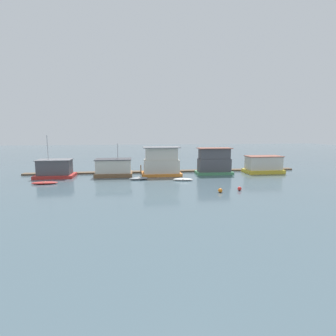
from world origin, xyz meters
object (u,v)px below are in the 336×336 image
(houseboat_red, at_px, (55,169))
(buoy_orange, at_px, (220,190))
(houseboat_yellow, at_px, (263,165))
(dinghy_white, at_px, (183,179))
(dinghy_grey, at_px, (139,178))
(mooring_post_far_right, at_px, (141,169))
(houseboat_green, at_px, (214,162))
(houseboat_orange, at_px, (161,163))
(buoy_red, at_px, (240,189))
(dinghy_red, at_px, (45,183))
(houseboat_brown, at_px, (114,168))

(houseboat_red, bearing_deg, buoy_orange, -30.48)
(houseboat_yellow, xyz_separation_m, dinghy_white, (-16.27, -5.61, -1.31))
(dinghy_grey, distance_m, mooring_post_far_right, 6.08)
(houseboat_green, bearing_deg, houseboat_orange, -178.98)
(buoy_orange, distance_m, buoy_red, 2.97)
(houseboat_orange, height_order, buoy_orange, houseboat_orange)
(dinghy_red, xyz_separation_m, buoy_red, (26.93, -7.68, 0.07))
(houseboat_orange, xyz_separation_m, dinghy_grey, (-4.07, -3.68, -2.06))
(houseboat_green, distance_m, dinghy_red, 28.23)
(houseboat_brown, xyz_separation_m, mooring_post_far_right, (4.74, 2.09, -0.67))
(houseboat_brown, bearing_deg, buoy_orange, -44.55)
(buoy_red, bearing_deg, dinghy_white, 128.09)
(houseboat_orange, relative_size, dinghy_grey, 2.22)
(dinghy_red, xyz_separation_m, mooring_post_far_right, (14.38, 7.87, 0.60))
(houseboat_orange, distance_m, buoy_red, 16.10)
(dinghy_red, height_order, buoy_orange, buoy_orange)
(houseboat_red, bearing_deg, dinghy_white, -15.25)
(mooring_post_far_right, relative_size, buoy_orange, 2.84)
(mooring_post_far_right, bearing_deg, houseboat_red, -171.93)
(houseboat_green, height_order, mooring_post_far_right, houseboat_green)
(mooring_post_far_right, bearing_deg, dinghy_white, -50.32)
(dinghy_white, distance_m, mooring_post_far_right, 10.10)
(houseboat_green, height_order, dinghy_white, houseboat_green)
(houseboat_orange, relative_size, houseboat_yellow, 0.99)
(houseboat_green, xyz_separation_m, buoy_orange, (-3.54, -14.09, -1.91))
(houseboat_red, bearing_deg, buoy_red, -26.53)
(houseboat_red, height_order, houseboat_brown, houseboat_red)
(houseboat_brown, height_order, dinghy_grey, houseboat_brown)
(houseboat_orange, relative_size, buoy_red, 12.93)
(dinghy_red, distance_m, dinghy_white, 20.82)
(dinghy_grey, xyz_separation_m, buoy_orange, (10.17, -10.24, 0.08))
(houseboat_brown, bearing_deg, dinghy_red, -149.08)
(houseboat_brown, relative_size, dinghy_white, 1.90)
(dinghy_red, xyz_separation_m, buoy_orange, (24.04, -8.40, 0.09))
(houseboat_orange, height_order, mooring_post_far_right, houseboat_orange)
(houseboat_orange, distance_m, dinghy_white, 6.47)
(buoy_orange, bearing_deg, mooring_post_far_right, 120.71)
(dinghy_red, xyz_separation_m, dinghy_grey, (13.87, 1.84, 0.01))
(houseboat_yellow, height_order, dinghy_red, houseboat_yellow)
(houseboat_orange, bearing_deg, buoy_red, -55.76)
(houseboat_red, distance_m, houseboat_brown, 9.75)
(dinghy_white, distance_m, buoy_red, 9.90)
(houseboat_brown, bearing_deg, houseboat_orange, -1.75)
(houseboat_brown, height_order, buoy_orange, houseboat_brown)
(mooring_post_far_right, xyz_separation_m, buoy_orange, (9.66, -16.27, -0.51))
(houseboat_green, xyz_separation_m, buoy_red, (-0.65, -13.38, -1.92))
(houseboat_red, bearing_deg, mooring_post_far_right, 8.07)
(houseboat_yellow, bearing_deg, houseboat_orange, -179.42)
(buoy_red, bearing_deg, houseboat_yellow, 52.82)
(houseboat_brown, bearing_deg, houseboat_yellow, -0.12)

